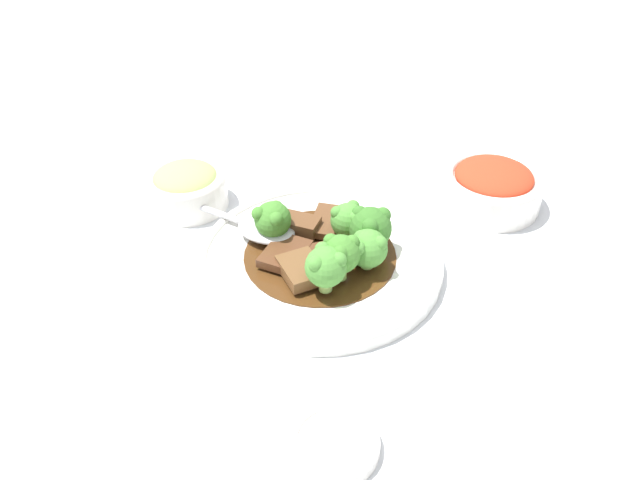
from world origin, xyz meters
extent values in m
plane|color=silver|center=(0.00, 0.00, 0.00)|extent=(4.00, 4.00, 0.00)
cylinder|color=white|center=(0.00, 0.00, 0.01)|extent=(0.25, 0.25, 0.01)
torus|color=white|center=(0.00, 0.00, 0.01)|extent=(0.25, 0.25, 0.01)
cylinder|color=#4C2D14|center=(0.00, 0.00, 0.01)|extent=(0.16, 0.16, 0.00)
cube|color=brown|center=(0.02, 0.04, 0.03)|extent=(0.03, 0.06, 0.02)
cube|color=#56331E|center=(-0.02, 0.03, 0.02)|extent=(0.05, 0.04, 0.01)
cube|color=brown|center=(0.05, 0.01, 0.02)|extent=(0.06, 0.05, 0.01)
cube|color=#56331E|center=(0.00, -0.02, 0.02)|extent=(0.08, 0.08, 0.01)
cube|color=brown|center=(-0.04, 0.00, 0.03)|extent=(0.06, 0.06, 0.01)
cylinder|color=#8EB756|center=(0.00, 0.05, 0.02)|extent=(0.01, 0.01, 0.01)
sphere|color=#427F2D|center=(0.00, 0.05, 0.04)|extent=(0.04, 0.04, 0.04)
sphere|color=#427F2D|center=(0.01, 0.05, 0.05)|extent=(0.01, 0.01, 0.01)
sphere|color=#427F2D|center=(-0.01, 0.07, 0.05)|extent=(0.01, 0.01, 0.01)
sphere|color=#427F2D|center=(-0.01, 0.04, 0.05)|extent=(0.01, 0.01, 0.01)
cylinder|color=#7FA84C|center=(0.00, -0.05, 0.02)|extent=(0.01, 0.01, 0.01)
sphere|color=#4C8E38|center=(0.00, -0.05, 0.04)|extent=(0.04, 0.04, 0.04)
sphere|color=#4C8E38|center=(0.00, -0.04, 0.05)|extent=(0.01, 0.01, 0.01)
sphere|color=#4C8E38|center=(-0.02, -0.05, 0.05)|extent=(0.01, 0.01, 0.01)
sphere|color=#4C8E38|center=(0.00, -0.06, 0.05)|extent=(0.01, 0.01, 0.01)
cylinder|color=#8EB756|center=(0.03, -0.04, 0.02)|extent=(0.01, 0.01, 0.01)
sphere|color=#387028|center=(0.03, -0.04, 0.04)|extent=(0.04, 0.04, 0.04)
sphere|color=#387028|center=(0.03, -0.03, 0.06)|extent=(0.02, 0.02, 0.02)
sphere|color=#387028|center=(0.02, -0.05, 0.06)|extent=(0.02, 0.02, 0.02)
sphere|color=#387028|center=(0.04, -0.05, 0.06)|extent=(0.02, 0.02, 0.02)
cylinder|color=#8EB756|center=(0.03, -0.02, 0.02)|extent=(0.01, 0.01, 0.01)
sphere|color=#4C8E38|center=(0.03, -0.02, 0.04)|extent=(0.04, 0.04, 0.04)
sphere|color=#4C8E38|center=(0.03, -0.01, 0.05)|extent=(0.01, 0.01, 0.01)
sphere|color=#4C8E38|center=(0.03, -0.03, 0.05)|extent=(0.01, 0.01, 0.01)
sphere|color=#4C8E38|center=(0.05, -0.02, 0.05)|extent=(0.01, 0.01, 0.01)
cylinder|color=#8EB756|center=(-0.05, -0.03, 0.03)|extent=(0.01, 0.01, 0.01)
sphere|color=#4C8E38|center=(-0.05, -0.03, 0.05)|extent=(0.04, 0.04, 0.04)
sphere|color=#4C8E38|center=(-0.06, -0.03, 0.06)|extent=(0.02, 0.02, 0.02)
sphere|color=#4C8E38|center=(-0.05, -0.04, 0.06)|extent=(0.02, 0.02, 0.02)
sphere|color=#4C8E38|center=(-0.04, -0.02, 0.06)|extent=(0.02, 0.02, 0.02)
cylinder|color=#7FA84C|center=(-0.03, -0.04, 0.03)|extent=(0.01, 0.01, 0.02)
sphere|color=#427F2D|center=(-0.03, -0.04, 0.05)|extent=(0.04, 0.04, 0.04)
sphere|color=#427F2D|center=(-0.04, -0.04, 0.06)|extent=(0.01, 0.01, 0.01)
sphere|color=#427F2D|center=(-0.02, -0.04, 0.06)|extent=(0.01, 0.01, 0.01)
sphere|color=#427F2D|center=(-0.03, -0.02, 0.06)|extent=(0.01, 0.01, 0.01)
ellipsoid|color=silver|center=(0.00, 0.06, 0.03)|extent=(0.05, 0.07, 0.01)
cylinder|color=silver|center=(0.01, 0.16, 0.02)|extent=(0.01, 0.14, 0.01)
cylinder|color=white|center=(0.19, -0.13, 0.00)|extent=(0.06, 0.06, 0.01)
cylinder|color=white|center=(0.19, -0.13, 0.02)|extent=(0.12, 0.12, 0.04)
torus|color=white|center=(0.19, -0.13, 0.04)|extent=(0.12, 0.12, 0.01)
ellipsoid|color=red|center=(0.19, -0.13, 0.04)|extent=(0.09, 0.09, 0.03)
cylinder|color=white|center=(0.03, 0.19, 0.00)|extent=(0.05, 0.05, 0.01)
cylinder|color=white|center=(0.03, 0.19, 0.02)|extent=(0.09, 0.09, 0.04)
torus|color=white|center=(0.03, 0.19, 0.04)|extent=(0.09, 0.09, 0.01)
ellipsoid|color=#A3B266|center=(0.03, 0.19, 0.04)|extent=(0.07, 0.07, 0.02)
cylinder|color=white|center=(-0.19, -0.11, 0.01)|extent=(0.07, 0.07, 0.01)
torus|color=white|center=(-0.19, -0.11, 0.01)|extent=(0.07, 0.07, 0.01)
camera|label=1|loc=(-0.45, -0.22, 0.42)|focal=35.00mm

